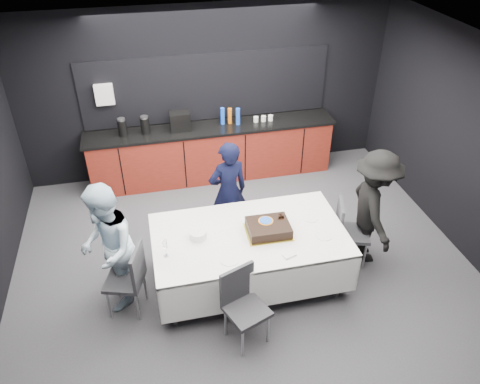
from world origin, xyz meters
name	(u,v)px	position (x,y,z in m)	size (l,w,h in m)	color
ground	(242,259)	(0.00, 0.00, 0.00)	(6.00, 6.00, 0.00)	#414146
room_shell	(242,138)	(0.00, 0.00, 1.86)	(6.04, 5.04, 2.82)	white
kitchenette	(211,147)	(-0.02, 2.22, 0.54)	(4.10, 0.64, 2.05)	maroon
party_table	(249,242)	(0.00, -0.40, 0.64)	(2.32, 1.32, 0.78)	#99999E
cake_assembly	(269,228)	(0.23, -0.43, 0.85)	(0.55, 0.45, 0.17)	gold
plate_stack	(198,235)	(-0.61, -0.34, 0.83)	(0.20, 0.20, 0.10)	white
loose_plate_near	(229,259)	(-0.33, -0.79, 0.78)	(0.22, 0.22, 0.01)	white
loose_plate_right_a	(311,218)	(0.82, -0.28, 0.78)	(0.20, 0.20, 0.01)	white
loose_plate_right_b	(324,236)	(0.86, -0.64, 0.78)	(0.20, 0.20, 0.01)	white
loose_plate_far	(249,213)	(0.09, -0.02, 0.78)	(0.20, 0.20, 0.01)	white
fork_pile	(289,255)	(0.35, -0.88, 0.79)	(0.14, 0.09, 0.02)	white
champagne_flute	(165,245)	(-1.01, -0.57, 0.94)	(0.06, 0.06, 0.22)	white
chair_left	(130,276)	(-1.44, -0.54, 0.53)	(0.53, 0.53, 0.92)	#2B2B2F
chair_right	(347,228)	(1.34, -0.28, 0.53)	(0.53, 0.53, 0.92)	#2B2B2F
chair_near	(243,301)	(-0.27, -1.20, 0.53)	(0.54, 0.54, 0.92)	#2B2B2F
person_center	(228,192)	(-0.06, 0.55, 0.76)	(0.55, 0.36, 1.52)	black
person_left	(107,248)	(-1.65, -0.34, 0.82)	(0.80, 0.62, 1.64)	silver
person_right	(373,208)	(1.66, -0.28, 0.81)	(1.04, 0.60, 1.61)	black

